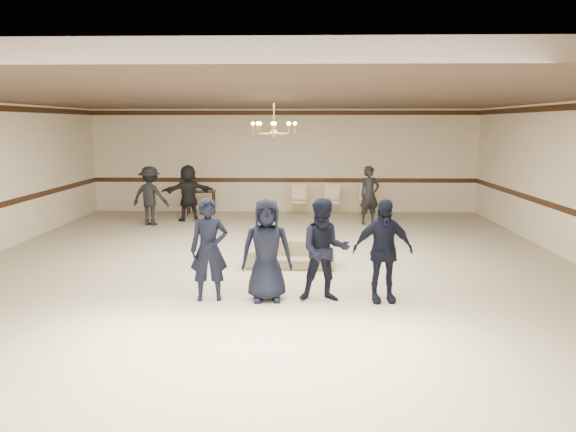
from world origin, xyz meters
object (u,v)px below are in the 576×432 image
(banquet_chair_right, at_px, (366,201))
(console_table, at_px, (201,203))
(boy_a, at_px, (209,250))
(boy_d, at_px, (383,251))
(adult_right, at_px, (370,195))
(boy_b, at_px, (267,250))
(settee, at_px, (290,254))
(adult_left, at_px, (150,196))
(adult_mid, at_px, (188,193))
(boy_c, at_px, (325,250))
(banquet_chair_left, at_px, (299,201))
(chandelier, at_px, (274,117))
(banquet_chair_mid, at_px, (332,201))

(banquet_chair_right, distance_m, console_table, 5.00)
(boy_a, height_order, boy_d, same)
(adult_right, height_order, banquet_chair_right, adult_right)
(boy_b, relative_size, boy_d, 1.00)
(boy_a, height_order, settee, boy_a)
(boy_d, xyz_separation_m, console_table, (-4.35, 8.10, -0.44))
(adult_left, height_order, console_table, adult_left)
(settee, height_order, adult_mid, adult_mid)
(boy_c, bearing_deg, banquet_chair_left, 91.36)
(boy_a, bearing_deg, adult_right, 56.08)
(chandelier, relative_size, adult_right, 0.58)
(adult_mid, xyz_separation_m, banquet_chair_left, (3.15, 0.87, -0.34))
(boy_a, distance_m, adult_right, 7.41)
(adult_mid, height_order, adult_right, same)
(boy_c, height_order, banquet_chair_left, boy_c)
(settee, distance_m, adult_right, 5.07)
(chandelier, relative_size, boy_c, 0.58)
(boy_d, xyz_separation_m, adult_right, (0.60, 6.64, -0.00))
(chandelier, bearing_deg, banquet_chair_left, 84.74)
(boy_b, height_order, banquet_chair_left, boy_b)
(chandelier, xyz_separation_m, boy_b, (0.02, -2.74, -2.07))
(chandelier, bearing_deg, adult_right, 58.10)
(adult_mid, height_order, banquet_chair_mid, adult_mid)
(chandelier, distance_m, boy_b, 3.43)
(chandelier, height_order, banquet_chair_mid, chandelier)
(boy_b, height_order, banquet_chair_mid, boy_b)
(adult_right, bearing_deg, chandelier, -144.16)
(boy_b, bearing_deg, banquet_chair_left, 81.17)
(boy_d, distance_m, settee, 2.58)
(adult_left, bearing_deg, boy_a, 125.56)
(settee, height_order, banquet_chair_left, banquet_chair_left)
(boy_c, bearing_deg, chandelier, 106.70)
(chandelier, bearing_deg, boy_c, -71.41)
(boy_b, relative_size, adult_mid, 1.01)
(boy_d, height_order, adult_left, boy_d)
(banquet_chair_mid, bearing_deg, chandelier, -101.48)
(banquet_chair_left, bearing_deg, banquet_chair_mid, 5.92)
(boy_d, distance_m, console_table, 9.21)
(boy_a, distance_m, boy_d, 2.70)
(adult_right, distance_m, console_table, 5.18)
(chandelier, bearing_deg, banquet_chair_mid, 74.05)
(adult_mid, bearing_deg, boy_d, 102.63)
(boy_a, relative_size, adult_left, 1.01)
(adult_right, bearing_deg, adult_left, 160.60)
(adult_right, xyz_separation_m, banquet_chair_right, (0.05, 1.27, -0.34))
(adult_mid, bearing_deg, boy_b, 91.02)
(chandelier, xyz_separation_m, banquet_chair_right, (2.48, 5.16, -2.41))
(chandelier, xyz_separation_m, settee, (0.34, -0.70, -2.63))
(settee, height_order, adult_right, adult_right)
(adult_right, relative_size, banquet_chair_right, 1.75)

